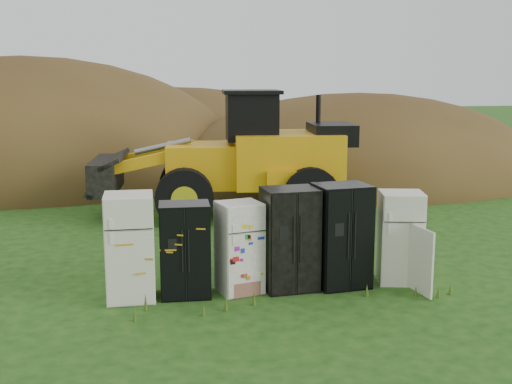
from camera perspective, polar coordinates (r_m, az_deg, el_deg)
ground at (r=11.75m, az=1.52°, el=-8.58°), size 120.00×120.00×0.00m
fridge_leftmost at (r=11.19m, az=-11.13°, el=-4.82°), size 0.83×0.79×1.84m
fridge_black_side at (r=11.25m, az=-6.33°, el=-5.13°), size 0.89×0.72×1.65m
fridge_sticker at (r=11.38m, az=-1.49°, el=-4.94°), size 0.86×0.81×1.62m
fridge_dark_mid at (r=11.52m, az=3.01°, el=-4.19°), size 1.00×0.84×1.84m
fridge_black_right at (r=11.77m, az=7.61°, el=-3.86°), size 1.02×0.88×1.88m
fridge_open_door at (r=12.20m, az=12.69°, el=-3.94°), size 0.91×0.87×1.70m
wheel_loader at (r=17.32m, az=-3.22°, el=3.39°), size 7.28×3.51×3.40m
dirt_mound_right at (r=24.25m, az=8.91°, el=1.26°), size 14.35×10.52×6.30m
dirt_mound_left at (r=25.76m, az=-19.60°, el=1.31°), size 16.76×12.57×8.98m
dirt_mound_back at (r=29.19m, az=-7.94°, el=2.84°), size 18.09×12.06×6.52m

